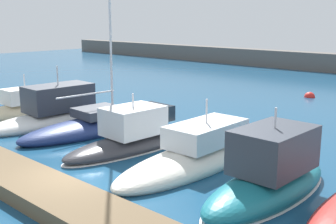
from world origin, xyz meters
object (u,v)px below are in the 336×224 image
(motorboat_charcoal_fourth, at_px, (139,136))
(motorboat_teal_sixth, at_px, (270,176))
(mooring_buoy_red, at_px, (309,97))
(motorboat_white_second, at_px, (59,113))
(motorboat_ivory_fifth, at_px, (198,155))
(motorboat_sand_nearest, at_px, (21,110))
(sailboat_navy_third, at_px, (103,124))

(motorboat_charcoal_fourth, distance_m, motorboat_teal_sixth, 7.62)
(motorboat_teal_sixth, height_order, mooring_buoy_red, motorboat_teal_sixth)
(motorboat_white_second, relative_size, motorboat_ivory_fifth, 1.01)
(motorboat_sand_nearest, bearing_deg, motorboat_ivory_fifth, -87.15)
(motorboat_white_second, xyz_separation_m, motorboat_ivory_fifth, (10.66, -0.08, -0.20))
(motorboat_sand_nearest, distance_m, motorboat_ivory_fifth, 14.13)
(motorboat_white_second, distance_m, motorboat_charcoal_fourth, 7.03)
(motorboat_sand_nearest, height_order, motorboat_ivory_fifth, motorboat_ivory_fifth)
(motorboat_white_second, height_order, motorboat_charcoal_fourth, motorboat_white_second)
(motorboat_white_second, distance_m, sailboat_navy_third, 3.30)
(motorboat_sand_nearest, xyz_separation_m, sailboat_navy_third, (6.68, 1.25, -0.03))
(motorboat_sand_nearest, xyz_separation_m, mooring_buoy_red, (10.61, 18.71, -0.37))
(motorboat_charcoal_fourth, distance_m, mooring_buoy_red, 18.29)
(motorboat_teal_sixth, bearing_deg, motorboat_sand_nearest, 89.42)
(motorboat_sand_nearest, xyz_separation_m, motorboat_charcoal_fourth, (10.49, 0.43, 0.16))
(motorboat_sand_nearest, xyz_separation_m, motorboat_ivory_fifth, (14.13, 0.48, 0.03))
(motorboat_ivory_fifth, distance_m, motorboat_teal_sixth, 4.04)
(motorboat_sand_nearest, relative_size, mooring_buoy_red, 9.17)
(motorboat_teal_sixth, bearing_deg, motorboat_ivory_fifth, 78.38)
(motorboat_sand_nearest, distance_m, mooring_buoy_red, 21.51)
(motorboat_sand_nearest, relative_size, sailboat_navy_third, 0.47)
(sailboat_navy_third, xyz_separation_m, motorboat_charcoal_fourth, (3.81, -0.82, 0.19))
(sailboat_navy_third, relative_size, motorboat_ivory_fifth, 1.77)
(motorboat_sand_nearest, height_order, sailboat_navy_third, sailboat_navy_third)
(motorboat_ivory_fifth, bearing_deg, motorboat_sand_nearest, 90.88)
(sailboat_navy_third, bearing_deg, motorboat_charcoal_fourth, -98.80)
(mooring_buoy_red, bearing_deg, sailboat_navy_third, -102.68)
(motorboat_teal_sixth, bearing_deg, mooring_buoy_red, 21.96)
(mooring_buoy_red, bearing_deg, motorboat_charcoal_fourth, -90.37)
(mooring_buoy_red, bearing_deg, motorboat_teal_sixth, -68.66)
(motorboat_ivory_fifth, height_order, mooring_buoy_red, motorboat_ivory_fifth)
(motorboat_charcoal_fourth, bearing_deg, motorboat_white_second, 91.43)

